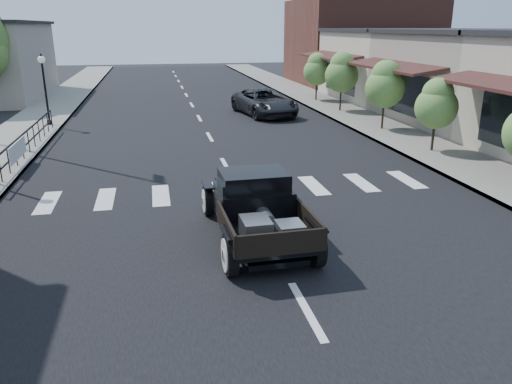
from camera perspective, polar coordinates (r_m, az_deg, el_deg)
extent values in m
plane|color=black|center=(11.76, 1.47, -5.89)|extent=(120.00, 120.00, 0.00)
cube|color=black|center=(26.00, -6.08, 7.62)|extent=(14.00, 80.00, 0.02)
cube|color=gray|center=(26.57, -24.75, 6.41)|extent=(3.00, 80.00, 0.15)
cube|color=gray|center=(28.10, 11.61, 8.29)|extent=(3.00, 80.00, 0.15)
cube|color=gray|center=(29.33, 25.49, 11.62)|extent=(10.00, 9.00, 4.50)
cube|color=beige|center=(36.92, 17.10, 13.62)|extent=(10.00, 9.00, 4.50)
cube|color=brown|center=(46.09, 11.77, 16.39)|extent=(11.00, 10.00, 7.00)
imported|color=black|center=(28.72, 0.96, 10.20)|extent=(3.32, 5.62, 1.46)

